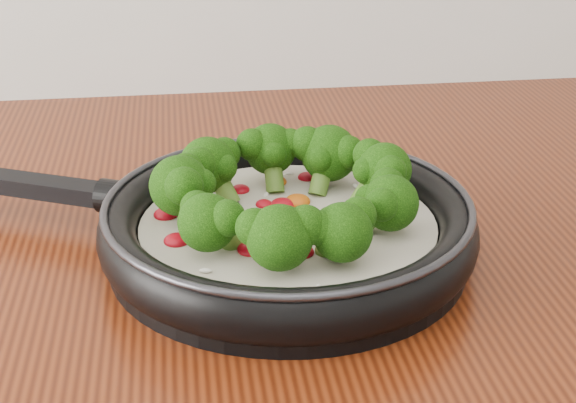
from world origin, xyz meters
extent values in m
cylinder|color=black|center=(-0.01, 1.04, 0.91)|extent=(0.39, 0.39, 0.01)
torus|color=black|center=(-0.01, 1.04, 0.93)|extent=(0.41, 0.41, 0.03)
torus|color=#2D2D33|center=(-0.01, 1.04, 0.95)|extent=(0.39, 0.39, 0.01)
cube|color=black|center=(-0.22, 1.14, 0.93)|extent=(0.17, 0.10, 0.01)
cylinder|color=black|center=(-0.15, 1.10, 0.93)|extent=(0.04, 0.04, 0.03)
cylinder|color=beige|center=(-0.01, 1.04, 0.92)|extent=(0.32, 0.32, 0.02)
ellipsoid|color=#AB0815|center=(-0.07, 1.05, 0.93)|extent=(0.02, 0.02, 0.01)
ellipsoid|color=#AB0815|center=(-0.01, 0.98, 0.93)|extent=(0.02, 0.02, 0.01)
ellipsoid|color=#D1580D|center=(0.02, 0.99, 0.93)|extent=(0.02, 0.02, 0.01)
ellipsoid|color=#AB0815|center=(-0.10, 1.02, 0.93)|extent=(0.02, 0.02, 0.01)
ellipsoid|color=#AB0815|center=(-0.11, 1.06, 0.93)|extent=(0.03, 0.03, 0.01)
ellipsoid|color=#D1580D|center=(-0.01, 1.12, 0.93)|extent=(0.02, 0.02, 0.01)
ellipsoid|color=#AB0815|center=(0.02, 1.12, 0.93)|extent=(0.02, 0.02, 0.01)
ellipsoid|color=#AB0815|center=(-0.01, 1.00, 0.93)|extent=(0.02, 0.02, 0.01)
ellipsoid|color=#D1580D|center=(0.00, 1.07, 0.93)|extent=(0.03, 0.03, 0.01)
ellipsoid|color=#AB0815|center=(0.06, 1.06, 0.93)|extent=(0.02, 0.02, 0.01)
ellipsoid|color=#AB0815|center=(-0.01, 1.07, 0.93)|extent=(0.03, 0.03, 0.01)
ellipsoid|color=#D1580D|center=(-0.01, 1.05, 0.93)|extent=(0.02, 0.02, 0.01)
ellipsoid|color=#AB0815|center=(-0.05, 1.06, 0.93)|extent=(0.02, 0.02, 0.01)
ellipsoid|color=#AB0815|center=(0.08, 1.06, 0.93)|extent=(0.01, 0.01, 0.01)
ellipsoid|color=#D1580D|center=(-0.04, 0.99, 0.93)|extent=(0.02, 0.02, 0.01)
ellipsoid|color=#AB0815|center=(-0.03, 1.07, 0.93)|extent=(0.02, 0.02, 0.01)
ellipsoid|color=#AB0815|center=(-0.04, 0.99, 0.93)|extent=(0.02, 0.02, 0.01)
ellipsoid|color=#D1580D|center=(-0.04, 1.02, 0.93)|extent=(0.03, 0.03, 0.01)
ellipsoid|color=#AB0815|center=(-0.04, 1.10, 0.93)|extent=(0.02, 0.02, 0.01)
ellipsoid|color=white|center=(0.00, 1.05, 0.93)|extent=(0.01, 0.01, 0.00)
ellipsoid|color=white|center=(-0.04, 1.05, 0.93)|extent=(0.01, 0.01, 0.00)
ellipsoid|color=white|center=(-0.02, 1.04, 0.93)|extent=(0.01, 0.01, 0.00)
ellipsoid|color=white|center=(-0.04, 1.04, 0.93)|extent=(0.01, 0.00, 0.00)
ellipsoid|color=white|center=(-0.02, 1.05, 0.93)|extent=(0.00, 0.01, 0.00)
ellipsoid|color=white|center=(0.04, 1.03, 0.93)|extent=(0.01, 0.01, 0.00)
ellipsoid|color=white|center=(0.02, 1.00, 0.93)|extent=(0.01, 0.00, 0.00)
ellipsoid|color=white|center=(0.00, 1.04, 0.93)|extent=(0.01, 0.01, 0.00)
ellipsoid|color=white|center=(0.00, 1.14, 0.93)|extent=(0.01, 0.00, 0.00)
ellipsoid|color=white|center=(-0.05, 1.02, 0.93)|extent=(0.01, 0.00, 0.00)
ellipsoid|color=white|center=(-0.08, 0.96, 0.93)|extent=(0.01, 0.01, 0.00)
ellipsoid|color=white|center=(-0.09, 1.06, 0.93)|extent=(0.01, 0.00, 0.00)
ellipsoid|color=white|center=(-0.02, 1.09, 0.93)|extent=(0.01, 0.01, 0.00)
ellipsoid|color=white|center=(0.03, 1.01, 0.93)|extent=(0.01, 0.01, 0.00)
ellipsoid|color=white|center=(-0.04, 1.00, 0.93)|extent=(0.01, 0.01, 0.00)
ellipsoid|color=white|center=(0.00, 1.08, 0.93)|extent=(0.01, 0.01, 0.00)
ellipsoid|color=white|center=(0.00, 1.08, 0.93)|extent=(0.01, 0.01, 0.00)
ellipsoid|color=white|center=(0.06, 1.10, 0.93)|extent=(0.01, 0.01, 0.00)
ellipsoid|color=white|center=(-0.03, 0.98, 0.93)|extent=(0.00, 0.01, 0.00)
ellipsoid|color=white|center=(0.04, 1.00, 0.93)|extent=(0.01, 0.01, 0.00)
ellipsoid|color=white|center=(0.00, 0.93, 0.93)|extent=(0.01, 0.01, 0.00)
ellipsoid|color=white|center=(-0.05, 1.09, 0.93)|extent=(0.01, 0.01, 0.00)
cylinder|color=olive|center=(0.05, 1.01, 0.94)|extent=(0.03, 0.03, 0.03)
sphere|color=black|center=(0.07, 1.01, 0.96)|extent=(0.06, 0.06, 0.04)
sphere|color=black|center=(0.07, 1.02, 0.97)|extent=(0.04, 0.04, 0.03)
sphere|color=black|center=(0.06, 0.99, 0.96)|extent=(0.03, 0.03, 0.03)
sphere|color=black|center=(0.05, 1.01, 0.96)|extent=(0.03, 0.03, 0.02)
cylinder|color=olive|center=(0.06, 1.05, 0.95)|extent=(0.04, 0.02, 0.04)
sphere|color=black|center=(0.07, 1.06, 0.96)|extent=(0.06, 0.06, 0.05)
sphere|color=black|center=(0.06, 1.07, 0.97)|extent=(0.04, 0.04, 0.03)
sphere|color=black|center=(0.07, 1.04, 0.97)|extent=(0.04, 0.04, 0.03)
sphere|color=black|center=(0.06, 1.05, 0.97)|extent=(0.03, 0.03, 0.02)
cylinder|color=olive|center=(0.03, 1.09, 0.94)|extent=(0.03, 0.03, 0.03)
sphere|color=black|center=(0.04, 1.11, 0.96)|extent=(0.07, 0.07, 0.05)
sphere|color=black|center=(0.02, 1.11, 0.97)|extent=(0.04, 0.04, 0.03)
sphere|color=black|center=(0.05, 1.09, 0.97)|extent=(0.04, 0.04, 0.03)
sphere|color=black|center=(0.03, 1.09, 0.96)|extent=(0.03, 0.03, 0.02)
cylinder|color=olive|center=(-0.01, 1.11, 0.95)|extent=(0.02, 0.03, 0.04)
sphere|color=black|center=(-0.01, 1.12, 0.96)|extent=(0.06, 0.06, 0.05)
sphere|color=black|center=(-0.03, 1.12, 0.97)|extent=(0.04, 0.04, 0.03)
sphere|color=black|center=(0.00, 1.12, 0.97)|extent=(0.04, 0.04, 0.03)
sphere|color=black|center=(-0.01, 1.11, 0.96)|extent=(0.03, 0.03, 0.02)
cylinder|color=olive|center=(-0.06, 1.08, 0.94)|extent=(0.03, 0.03, 0.03)
sphere|color=black|center=(-0.07, 1.10, 0.96)|extent=(0.06, 0.06, 0.05)
sphere|color=black|center=(-0.08, 1.08, 0.97)|extent=(0.04, 0.04, 0.03)
sphere|color=black|center=(-0.06, 1.11, 0.97)|extent=(0.04, 0.04, 0.03)
sphere|color=black|center=(-0.06, 1.08, 0.96)|extent=(0.03, 0.03, 0.02)
cylinder|color=olive|center=(-0.08, 1.05, 0.95)|extent=(0.03, 0.02, 0.04)
sphere|color=black|center=(-0.10, 1.05, 0.96)|extent=(0.06, 0.06, 0.05)
sphere|color=black|center=(-0.09, 1.03, 0.97)|extent=(0.04, 0.04, 0.03)
sphere|color=black|center=(-0.09, 1.07, 0.97)|extent=(0.04, 0.04, 0.03)
sphere|color=black|center=(-0.08, 1.05, 0.97)|extent=(0.03, 0.03, 0.02)
cylinder|color=olive|center=(-0.06, 1.00, 0.94)|extent=(0.03, 0.03, 0.03)
sphere|color=black|center=(-0.08, 0.99, 0.96)|extent=(0.06, 0.06, 0.04)
sphere|color=black|center=(-0.06, 0.98, 0.97)|extent=(0.04, 0.04, 0.03)
sphere|color=black|center=(-0.08, 1.00, 0.97)|extent=(0.03, 0.03, 0.03)
sphere|color=black|center=(-0.06, 1.00, 0.96)|extent=(0.03, 0.03, 0.02)
cylinder|color=olive|center=(-0.02, 0.97, 0.94)|extent=(0.02, 0.03, 0.03)
sphere|color=black|center=(-0.03, 0.96, 0.96)|extent=(0.06, 0.06, 0.05)
sphere|color=black|center=(-0.01, 0.96, 0.97)|extent=(0.04, 0.04, 0.03)
sphere|color=black|center=(-0.04, 0.96, 0.97)|extent=(0.04, 0.04, 0.03)
sphere|color=black|center=(-0.02, 0.97, 0.96)|extent=(0.03, 0.03, 0.02)
cylinder|color=olive|center=(0.01, 0.98, 0.94)|extent=(0.03, 0.03, 0.03)
sphere|color=black|center=(0.02, 0.96, 0.96)|extent=(0.06, 0.06, 0.04)
sphere|color=black|center=(0.03, 0.97, 0.97)|extent=(0.04, 0.04, 0.03)
sphere|color=black|center=(0.00, 0.96, 0.96)|extent=(0.03, 0.03, 0.03)
sphere|color=black|center=(0.01, 0.98, 0.96)|extent=(0.03, 0.03, 0.02)
camera|label=1|loc=(-0.09, 0.42, 1.24)|focal=53.57mm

